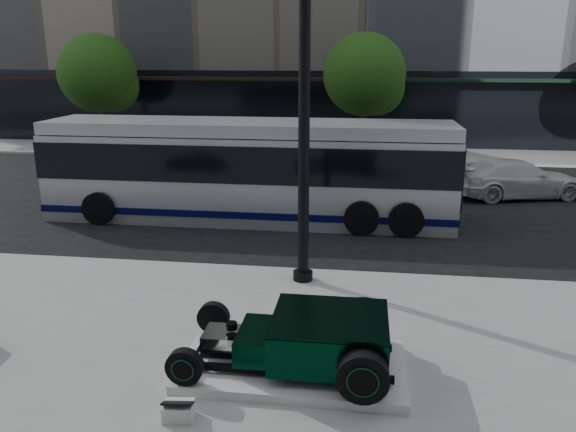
# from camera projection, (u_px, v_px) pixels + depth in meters

# --- Properties ---
(ground) EXTENTS (120.00, 120.00, 0.00)m
(ground) POSITION_uv_depth(u_px,v_px,m) (317.00, 245.00, 14.66)
(ground) COLOR black
(ground) RESTS_ON ground
(sidewalk_far) EXTENTS (70.00, 4.00, 0.12)m
(sidewalk_far) POSITION_uv_depth(u_px,v_px,m) (341.00, 153.00, 27.97)
(sidewalk_far) COLOR gray
(sidewalk_far) RESTS_ON ground
(street_trees) EXTENTS (29.80, 3.80, 5.70)m
(street_trees) POSITION_uv_depth(u_px,v_px,m) (367.00, 78.00, 25.91)
(street_trees) COLOR black
(street_trees) RESTS_ON sidewalk_far
(display_plinth) EXTENTS (3.40, 1.80, 0.15)m
(display_plinth) POSITION_uv_depth(u_px,v_px,m) (293.00, 367.00, 8.58)
(display_plinth) COLOR silver
(display_plinth) RESTS_ON sidewalk_near
(hot_rod) EXTENTS (3.22, 2.00, 0.81)m
(hot_rod) POSITION_uv_depth(u_px,v_px,m) (315.00, 338.00, 8.40)
(hot_rod) COLOR black
(hot_rod) RESTS_ON display_plinth
(info_plaque) EXTENTS (0.43, 0.34, 0.31)m
(info_plaque) POSITION_uv_depth(u_px,v_px,m) (178.00, 410.00, 7.45)
(info_plaque) COLOR silver
(info_plaque) RESTS_ON sidewalk_near
(lamppost) EXTENTS (0.42, 0.42, 7.70)m
(lamppost) POSITION_uv_depth(u_px,v_px,m) (304.00, 113.00, 11.12)
(lamppost) COLOR black
(lamppost) RESTS_ON sidewalk_near
(transit_bus) EXTENTS (12.12, 2.88, 2.92)m
(transit_bus) POSITION_uv_depth(u_px,v_px,m) (249.00, 170.00, 16.76)
(transit_bus) COLOR #B1B6BB
(transit_bus) RESTS_ON ground
(white_sedan) EXTENTS (4.85, 2.94, 1.31)m
(white_sedan) POSITION_uv_depth(u_px,v_px,m) (518.00, 179.00, 19.43)
(white_sedan) COLOR silver
(white_sedan) RESTS_ON ground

